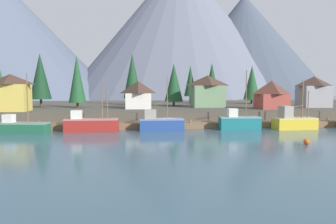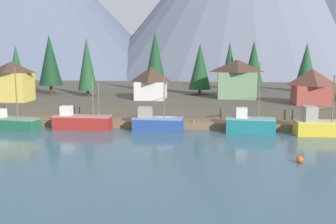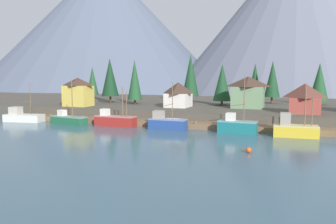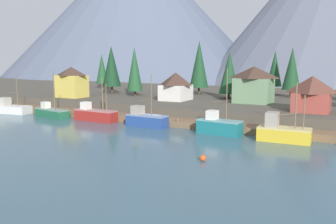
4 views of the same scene
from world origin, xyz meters
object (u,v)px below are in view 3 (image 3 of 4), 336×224
house_red (305,98)px  conifer_mid_right (222,82)px  house_white (178,94)px  conifer_back_left (255,79)px  conifer_near_right (110,77)px  fishing_boat_yellow (294,129)px  fishing_boat_white (23,117)px  fishing_boat_teal (237,126)px  conifer_mid_left (135,80)px  fishing_boat_red (115,120)px  conifer_near_left (272,79)px  conifer_far_left (319,82)px  channel_buoy (249,150)px  house_green (248,92)px  fishing_boat_green (68,119)px  house_yellow (78,92)px  conifer_back_right (191,75)px  fishing_boat_blue (167,123)px  conifer_centre (92,81)px

house_red → conifer_mid_right: bearing=144.6°
house_white → conifer_back_left: size_ratio=0.60×
house_white → conifer_near_right: bearing=163.9°
conifer_back_left → fishing_boat_yellow: bearing=-76.0°
fishing_boat_white → conifer_back_left: 60.69m
fishing_boat_teal → fishing_boat_white: bearing=-175.9°
fishing_boat_teal → conifer_mid_left: conifer_mid_left is taller
fishing_boat_red → conifer_near_left: bearing=51.4°
conifer_far_left → channel_buoy: conifer_far_left is taller
fishing_boat_teal → conifer_mid_right: conifer_mid_right is taller
house_white → fishing_boat_yellow: bearing=-34.6°
house_green → conifer_mid_right: conifer_mid_right is taller
house_red → conifer_mid_left: conifer_mid_left is taller
conifer_mid_right → channel_buoy: 42.05m
conifer_near_left → conifer_near_right: size_ratio=0.93×
fishing_boat_green → house_red: 46.82m
fishing_boat_yellow → house_white: bearing=142.4°
house_white → fishing_boat_white: bearing=-148.3°
house_yellow → conifer_back_right: bearing=43.7°
fishing_boat_teal → house_red: size_ratio=1.63×
fishing_boat_green → house_yellow: bearing=125.6°
fishing_boat_teal → conifer_back_right: (-17.44, 31.92, 8.61)m
fishing_boat_teal → conifer_far_left: (15.11, 34.66, 7.03)m
fishing_boat_white → house_white: size_ratio=1.32×
fishing_boat_teal → conifer_mid_right: (-7.54, 25.71, 6.87)m
fishing_boat_white → channel_buoy: bearing=-24.2°
conifer_mid_right → channel_buoy: size_ratio=14.51×
conifer_near_left → channel_buoy: conifer_near_left is taller
house_green → conifer_mid_right: 9.09m
conifer_back_right → conifer_back_left: bearing=26.7°
house_yellow → conifer_mid_right: (31.78, 14.68, 2.14)m
conifer_far_left → fishing_boat_yellow: bearing=-99.8°
fishing_boat_blue → house_white: (-3.36, 16.96, 4.28)m
house_red → conifer_near_left: size_ratio=0.53×
fishing_boat_teal → fishing_boat_yellow: (9.05, -0.24, 0.05)m
fishing_boat_white → conifer_near_right: (7.49, 24.10, 8.30)m
conifer_near_right → conifer_centre: (-14.23, 13.57, -1.15)m
fishing_boat_green → fishing_boat_blue: size_ratio=1.04×
house_white → conifer_mid_right: size_ratio=0.64×
house_yellow → conifer_back_right: size_ratio=0.52×
conifer_back_right → conifer_far_left: bearing=4.8°
conifer_back_left → conifer_far_left: size_ratio=1.02×
house_yellow → conifer_far_left: size_ratio=0.65×
fishing_boat_white → house_green: bearing=16.4°
house_red → conifer_far_left: 22.66m
conifer_mid_left → conifer_back_left: bearing=33.6°
channel_buoy → fishing_boat_teal: bearing=104.1°
conifer_far_left → channel_buoy: 50.74m
house_white → conifer_far_left: (31.19, 17.57, 2.82)m
fishing_boat_white → conifer_near_left: bearing=27.0°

